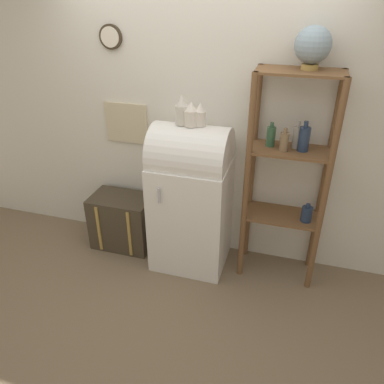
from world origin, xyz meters
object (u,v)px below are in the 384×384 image
object	(u,v)px
vase_center	(191,115)
vase_left	(182,111)
vase_right	(200,115)
refrigerator	(191,196)
globe	(313,45)
suitcase_trunk	(123,221)

from	to	relation	value
vase_center	vase_left	bearing A→B (deg)	171.70
vase_left	vase_right	world-z (taller)	vase_left
refrigerator	globe	world-z (taller)	globe
vase_center	vase_right	size ratio (longest dim) A/B	1.05
refrigerator	vase_center	size ratio (longest dim) A/B	7.01
refrigerator	vase_center	bearing A→B (deg)	-59.10
globe	vase_left	world-z (taller)	globe
refrigerator	globe	bearing A→B (deg)	7.64
vase_left	vase_center	size ratio (longest dim) A/B	1.23
suitcase_trunk	globe	distance (m)	2.38
vase_center	refrigerator	bearing A→B (deg)	120.90
suitcase_trunk	vase_left	distance (m)	1.40
refrigerator	vase_left	xyz separation A→B (m)	(-0.08, 0.00, 0.79)
refrigerator	vase_center	xyz separation A→B (m)	(0.01, -0.01, 0.77)
vase_left	suitcase_trunk	bearing A→B (deg)	175.96
suitcase_trunk	vase_center	bearing A→B (deg)	-4.52
globe	vase_center	bearing A→B (deg)	-171.76
refrigerator	globe	distance (m)	1.58
vase_left	vase_center	bearing A→B (deg)	-8.30
vase_left	vase_right	size ratio (longest dim) A/B	1.29
refrigerator	suitcase_trunk	world-z (taller)	refrigerator
globe	vase_center	distance (m)	1.03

